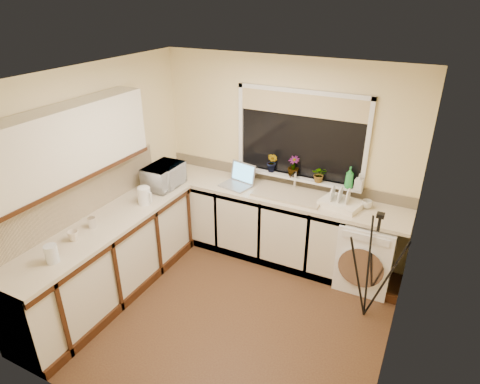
{
  "coord_description": "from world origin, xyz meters",
  "views": [
    {
      "loc": [
        1.65,
        -3.01,
        3.1
      ],
      "look_at": [
        -0.13,
        0.55,
        1.15
      ],
      "focal_mm": 31.01,
      "sensor_mm": 36.0,
      "label": 1
    }
  ],
  "objects_px": {
    "cup_back": "(367,204)",
    "soap_bottle_green": "(349,178)",
    "tripod": "(372,267)",
    "plant_d": "(319,174)",
    "plant_c": "(293,166)",
    "plant_b": "(272,163)",
    "soap_bottle_clear": "(359,182)",
    "kettle": "(144,196)",
    "cup_left": "(73,236)",
    "dish_rack": "(341,204)",
    "washing_machine": "(367,252)",
    "steel_jar": "(92,222)",
    "glass_jug": "(52,254)",
    "laptop": "(239,180)",
    "microwave": "(164,176)"
  },
  "relations": [
    {
      "from": "cup_back",
      "to": "soap_bottle_green",
      "type": "bearing_deg",
      "value": 155.26
    },
    {
      "from": "tripod",
      "to": "plant_d",
      "type": "relative_size",
      "value": 6.21
    },
    {
      "from": "tripod",
      "to": "plant_c",
      "type": "height_order",
      "value": "plant_c"
    },
    {
      "from": "plant_b",
      "to": "soap_bottle_clear",
      "type": "xyz_separation_m",
      "value": [
        1.08,
        -0.03,
        -0.03
      ]
    },
    {
      "from": "kettle",
      "to": "plant_b",
      "type": "height_order",
      "value": "plant_b"
    },
    {
      "from": "plant_d",
      "to": "cup_left",
      "type": "distance_m",
      "value": 2.76
    },
    {
      "from": "tripod",
      "to": "plant_c",
      "type": "bearing_deg",
      "value": 156.09
    },
    {
      "from": "dish_rack",
      "to": "tripod",
      "type": "bearing_deg",
      "value": -35.92
    },
    {
      "from": "plant_d",
      "to": "soap_bottle_green",
      "type": "relative_size",
      "value": 0.77
    },
    {
      "from": "dish_rack",
      "to": "plant_b",
      "type": "xyz_separation_m",
      "value": [
        -0.94,
        0.23,
        0.24
      ]
    },
    {
      "from": "cup_back",
      "to": "plant_d",
      "type": "bearing_deg",
      "value": 168.84
    },
    {
      "from": "washing_machine",
      "to": "cup_back",
      "type": "relative_size",
      "value": 7.1
    },
    {
      "from": "washing_machine",
      "to": "cup_left",
      "type": "relative_size",
      "value": 7.86
    },
    {
      "from": "steel_jar",
      "to": "plant_c",
      "type": "relative_size",
      "value": 0.44
    },
    {
      "from": "soap_bottle_green",
      "to": "plant_b",
      "type": "bearing_deg",
      "value": 178.19
    },
    {
      "from": "glass_jug",
      "to": "soap_bottle_green",
      "type": "bearing_deg",
      "value": 49.43
    },
    {
      "from": "plant_b",
      "to": "soap_bottle_clear",
      "type": "height_order",
      "value": "plant_b"
    },
    {
      "from": "soap_bottle_clear",
      "to": "cup_back",
      "type": "bearing_deg",
      "value": -40.22
    },
    {
      "from": "dish_rack",
      "to": "plant_b",
      "type": "height_order",
      "value": "plant_b"
    },
    {
      "from": "plant_b",
      "to": "soap_bottle_green",
      "type": "bearing_deg",
      "value": -1.81
    },
    {
      "from": "plant_c",
      "to": "plant_d",
      "type": "height_order",
      "value": "plant_c"
    },
    {
      "from": "plant_c",
      "to": "plant_d",
      "type": "xyz_separation_m",
      "value": [
        0.34,
        -0.03,
        -0.03
      ]
    },
    {
      "from": "plant_b",
      "to": "cup_back",
      "type": "height_order",
      "value": "plant_b"
    },
    {
      "from": "tripod",
      "to": "plant_b",
      "type": "relative_size",
      "value": 4.84
    },
    {
      "from": "steel_jar",
      "to": "cup_back",
      "type": "relative_size",
      "value": 0.93
    },
    {
      "from": "kettle",
      "to": "steel_jar",
      "type": "bearing_deg",
      "value": -102.8
    },
    {
      "from": "tripod",
      "to": "cup_back",
      "type": "relative_size",
      "value": 10.44
    },
    {
      "from": "dish_rack",
      "to": "soap_bottle_green",
      "type": "xyz_separation_m",
      "value": [
        0.02,
        0.2,
        0.24
      ]
    },
    {
      "from": "laptop",
      "to": "glass_jug",
      "type": "relative_size",
      "value": 2.48
    },
    {
      "from": "microwave",
      "to": "plant_b",
      "type": "distance_m",
      "value": 1.35
    },
    {
      "from": "plant_b",
      "to": "soap_bottle_clear",
      "type": "relative_size",
      "value": 1.28
    },
    {
      "from": "washing_machine",
      "to": "tripod",
      "type": "xyz_separation_m",
      "value": [
        0.13,
        -0.55,
        0.2
      ]
    },
    {
      "from": "tripod",
      "to": "soap_bottle_green",
      "type": "distance_m",
      "value": 1.08
    },
    {
      "from": "dish_rack",
      "to": "cup_left",
      "type": "relative_size",
      "value": 4.14
    },
    {
      "from": "laptop",
      "to": "plant_b",
      "type": "height_order",
      "value": "plant_b"
    },
    {
      "from": "plant_d",
      "to": "soap_bottle_green",
      "type": "height_order",
      "value": "soap_bottle_green"
    },
    {
      "from": "soap_bottle_green",
      "to": "cup_back",
      "type": "bearing_deg",
      "value": -24.74
    },
    {
      "from": "microwave",
      "to": "cup_back",
      "type": "bearing_deg",
      "value": -77.2
    },
    {
      "from": "plant_c",
      "to": "soap_bottle_green",
      "type": "xyz_separation_m",
      "value": [
        0.69,
        -0.04,
        0.0
      ]
    },
    {
      "from": "glass_jug",
      "to": "tripod",
      "type": "bearing_deg",
      "value": 32.5
    },
    {
      "from": "glass_jug",
      "to": "soap_bottle_clear",
      "type": "xyz_separation_m",
      "value": [
        2.18,
        2.41,
        0.16
      ]
    },
    {
      "from": "microwave",
      "to": "washing_machine",
      "type": "bearing_deg",
      "value": -80.51
    },
    {
      "from": "kettle",
      "to": "plant_c",
      "type": "bearing_deg",
      "value": 40.91
    },
    {
      "from": "laptop",
      "to": "plant_c",
      "type": "xyz_separation_m",
      "value": [
        0.62,
        0.24,
        0.2
      ]
    },
    {
      "from": "dish_rack",
      "to": "soap_bottle_green",
      "type": "bearing_deg",
      "value": 99.17
    },
    {
      "from": "laptop",
      "to": "soap_bottle_green",
      "type": "relative_size",
      "value": 1.64
    },
    {
      "from": "laptop",
      "to": "plant_b",
      "type": "distance_m",
      "value": 0.46
    },
    {
      "from": "glass_jug",
      "to": "plant_b",
      "type": "height_order",
      "value": "plant_b"
    },
    {
      "from": "kettle",
      "to": "soap_bottle_green",
      "type": "height_order",
      "value": "soap_bottle_green"
    },
    {
      "from": "tripod",
      "to": "soap_bottle_clear",
      "type": "relative_size",
      "value": 6.22
    }
  ]
}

